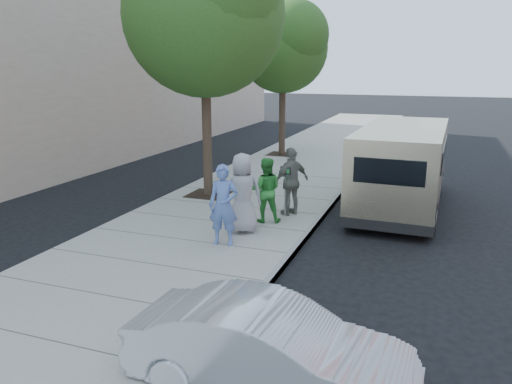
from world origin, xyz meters
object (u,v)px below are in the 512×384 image
tree_near (205,9)px  person_officer (223,205)px  sedan (269,351)px  person_green_shirt (266,190)px  person_striped_polo (291,181)px  person_gray_shirt (242,193)px  parking_meter (286,180)px  van (402,166)px  tree_far (284,44)px

tree_near → person_officer: bearing=-60.7°
tree_near → sedan: size_ratio=2.08×
person_officer → person_green_shirt: size_ratio=1.09×
person_officer → person_striped_polo: 2.80m
person_gray_shirt → sedan: bearing=86.2°
parking_meter → person_gray_shirt: size_ratio=0.70×
person_gray_shirt → person_striped_polo: size_ratio=1.05×
van → person_gray_shirt: van is taller
person_officer → person_striped_polo: bearing=63.6°
person_striped_polo → sedan: bearing=51.0°
tree_far → parking_meter: bearing=-72.5°
van → person_officer: 5.93m
tree_near → person_gray_shirt: 5.78m
person_officer → person_gray_shirt: person_gray_shirt is taller
person_green_shirt → tree_far: bearing=-93.2°
van → person_gray_shirt: size_ratio=3.38×
parking_meter → person_green_shirt: person_green_shirt is taller
person_green_shirt → person_officer: bearing=62.5°
tree_far → parking_meter: 10.10m
parking_meter → person_green_shirt: size_ratio=0.81×
sedan → person_officer: (-2.54, 4.39, 0.45)m
tree_near → person_gray_shirt: bearing=-52.5°
person_striped_polo → person_officer: bearing=21.1°
tree_far → van: bearing=-49.9°
sedan → person_striped_polo: size_ratio=2.00×
sedan → person_officer: 5.10m
van → tree_near: bearing=-167.9°
tree_far → person_striped_polo: (2.93, -8.75, -3.83)m
tree_near → van: tree_near is taller
tree_near → tree_far: bearing=90.0°
parking_meter → person_officer: size_ratio=0.74×
van → person_gray_shirt: bearing=-128.3°
tree_far → person_gray_shirt: bearing=-78.0°
person_officer → person_green_shirt: (0.33, 1.89, -0.08)m
tree_far → sedan: tree_far is taller
person_green_shirt → person_striped_polo: 0.92m
van → person_striped_polo: bearing=-138.8°
tree_far → person_striped_polo: tree_far is taller
sedan → person_officer: person_officer is taller
van → person_striped_polo: size_ratio=3.56×
parking_meter → van: bearing=49.3°
van → person_striped_polo: 3.41m
tree_far → van: size_ratio=1.01×
person_striped_polo → person_green_shirt: bearing=8.5°
tree_far → person_gray_shirt: (2.25, -10.53, -3.78)m
sedan → person_gray_shirt: (-2.46, 5.31, 0.51)m
person_green_shirt → person_striped_polo: bearing=-136.2°
parking_meter → person_gray_shirt: bearing=-101.1°
tree_far → person_striped_polo: size_ratio=3.60×
tree_near → tree_far: size_ratio=1.16×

